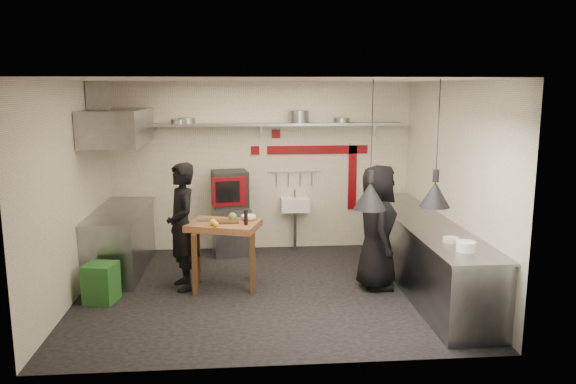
{
  "coord_description": "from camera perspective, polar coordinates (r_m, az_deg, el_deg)",
  "views": [
    {
      "loc": [
        -0.34,
        -7.23,
        2.7
      ],
      "look_at": [
        0.3,
        0.3,
        1.3
      ],
      "focal_mm": 35.0,
      "sensor_mm": 36.0,
      "label": 1
    }
  ],
  "objects": [
    {
      "name": "hand_sink",
      "position": [
        9.39,
        0.69,
        -1.28
      ],
      "size": [
        0.46,
        0.34,
        0.22
      ],
      "primitive_type": "cube",
      "color": "white",
      "rests_on": "wall_back"
    },
    {
      "name": "counter_right_top",
      "position": [
        7.85,
        13.8,
        -2.94
      ],
      "size": [
        0.76,
        3.9,
        0.03
      ],
      "primitive_type": "cube",
      "color": "slate",
      "rests_on": "counter_right"
    },
    {
      "name": "counter_left_top",
      "position": [
        8.66,
        -16.81,
        -1.84
      ],
      "size": [
        0.76,
        2.0,
        0.03
      ],
      "primitive_type": "cube",
      "color": "slate",
      "rests_on": "counter_left"
    },
    {
      "name": "lemon_a",
      "position": [
        7.46,
        -7.64,
        -3.07
      ],
      "size": [
        0.1,
        0.1,
        0.08
      ],
      "primitive_type": "sphere",
      "rotation": [
        0.0,
        0.0,
        0.27
      ],
      "color": "gold",
      "rests_on": "prep_table"
    },
    {
      "name": "cutting_board",
      "position": [
        7.6,
        -6.17,
        -2.99
      ],
      "size": [
        0.31,
        0.22,
        0.02
      ],
      "primitive_type": "cube",
      "rotation": [
        0.0,
        0.0,
        0.01
      ],
      "color": "#4C2F19",
      "rests_on": "prep_table"
    },
    {
      "name": "stock_pot",
      "position": [
        9.21,
        1.12,
        7.65
      ],
      "size": [
        0.43,
        0.43,
        0.2
      ],
      "primitive_type": "cylinder",
      "rotation": [
        0.0,
        0.0,
        0.39
      ],
      "color": "slate",
      "rests_on": "back_shelf"
    },
    {
      "name": "oven_door",
      "position": [
        8.91,
        -5.97,
        0.04
      ],
      "size": [
        0.53,
        0.12,
        0.46
      ],
      "primitive_type": "cube",
      "rotation": [
        0.0,
        0.0,
        0.16
      ],
      "color": "maroon",
      "rests_on": "combi_oven"
    },
    {
      "name": "wall_front",
      "position": [
        5.3,
        -1.04,
        -3.69
      ],
      "size": [
        5.0,
        0.04,
        2.8
      ],
      "primitive_type": "cube",
      "color": "silver",
      "rests_on": "floor"
    },
    {
      "name": "steel_tray",
      "position": [
        7.72,
        -8.47,
        -2.82
      ],
      "size": [
        0.19,
        0.12,
        0.03
      ],
      "primitive_type": "cube",
      "rotation": [
        0.0,
        0.0,
        -0.01
      ],
      "color": "slate",
      "rests_on": "prep_table"
    },
    {
      "name": "chef_right",
      "position": [
        7.7,
        9.05,
        -3.54
      ],
      "size": [
        0.6,
        0.87,
        1.7
      ],
      "primitive_type": "imported",
      "rotation": [
        0.0,
        0.0,
        1.49
      ],
      "color": "black",
      "rests_on": "floor"
    },
    {
      "name": "heat_lamp_near",
      "position": [
        6.66,
        8.48,
        4.68
      ],
      "size": [
        0.49,
        0.49,
        1.53
      ],
      "primitive_type": null,
      "rotation": [
        0.0,
        0.0,
        -0.3
      ],
      "color": "black",
      "rests_on": "ceiling"
    },
    {
      "name": "red_tile_b",
      "position": [
        9.37,
        -3.36,
        4.25
      ],
      "size": [
        0.14,
        0.02,
        0.14
      ],
      "primitive_type": "cube",
      "color": "maroon",
      "rests_on": "wall_back"
    },
    {
      "name": "pan_mid_left",
      "position": [
        9.21,
        -10.98,
        7.06
      ],
      "size": [
        0.31,
        0.31,
        0.07
      ],
      "primitive_type": "cylinder",
      "rotation": [
        0.0,
        0.0,
        0.18
      ],
      "color": "slate",
      "rests_on": "back_shelf"
    },
    {
      "name": "wall_right",
      "position": [
        7.87,
        16.37,
        0.58
      ],
      "size": [
        0.04,
        4.2,
        2.8
      ],
      "primitive_type": "cube",
      "color": "silver",
      "rests_on": "floor"
    },
    {
      "name": "bowl",
      "position": [
        7.71,
        -4.01,
        -2.61
      ],
      "size": [
        0.28,
        0.28,
        0.07
      ],
      "primitive_type": "imported",
      "rotation": [
        0.0,
        0.0,
        -0.41
      ],
      "color": "white",
      "rests_on": "prep_table"
    },
    {
      "name": "veg_ball",
      "position": [
        7.72,
        -5.65,
        -2.49
      ],
      "size": [
        0.13,
        0.13,
        0.11
      ],
      "primitive_type": "sphere",
      "rotation": [
        0.0,
        0.0,
        -0.22
      ],
      "color": "#5C923C",
      "rests_on": "prep_table"
    },
    {
      "name": "red_band_horiz",
      "position": [
        9.45,
        3.03,
        4.31
      ],
      "size": [
        1.7,
        0.02,
        0.14
      ],
      "primitive_type": "cube",
      "color": "maroon",
      "rests_on": "wall_back"
    },
    {
      "name": "wall_left",
      "position": [
        7.66,
        -21.16,
        0.02
      ],
      "size": [
        0.04,
        4.2,
        2.8
      ],
      "primitive_type": "cube",
      "color": "silver",
      "rests_on": "floor"
    },
    {
      "name": "shelf_bracket_mid",
      "position": [
        9.33,
        -2.76,
        6.32
      ],
      "size": [
        0.04,
        0.06,
        0.24
      ],
      "primitive_type": "cube",
      "color": "slate",
      "rests_on": "wall_back"
    },
    {
      "name": "pan_far_left",
      "position": [
        9.2,
        -10.26,
        7.14
      ],
      "size": [
        0.31,
        0.31,
        0.09
      ],
      "primitive_type": "cylinder",
      "rotation": [
        0.0,
        0.0,
        -0.12
      ],
      "color": "slate",
      "rests_on": "back_shelf"
    },
    {
      "name": "shelf_bracket_left",
      "position": [
        9.45,
        -14.42,
        6.06
      ],
      "size": [
        0.04,
        0.06,
        0.24
      ],
      "primitive_type": "cube",
      "color": "slate",
      "rests_on": "wall_back"
    },
    {
      "name": "extractor_hood",
      "position": [
        8.48,
        -16.92,
        6.35
      ],
      "size": [
        0.78,
        1.6,
        0.5
      ],
      "primitive_type": "cube",
      "color": "slate",
      "rests_on": "ceiling"
    },
    {
      "name": "plate_stack",
      "position": [
        6.5,
        17.64,
        -5.29
      ],
      "size": [
        0.27,
        0.27,
        0.11
      ],
      "primitive_type": "cylinder",
      "rotation": [
        0.0,
        0.0,
        0.3
      ],
      "color": "white",
      "rests_on": "counter_right_top"
    },
    {
      "name": "green_bin",
      "position": [
        7.65,
        -18.45,
        -8.73
      ],
      "size": [
        0.44,
        0.44,
        0.5
      ],
      "primitive_type": "cube",
      "rotation": [
        0.0,
        0.0,
        -0.22
      ],
      "color": "#235A23",
      "rests_on": "floor"
    },
    {
      "name": "sink_drain",
      "position": [
        9.45,
        0.71,
        -3.95
      ],
      "size": [
        0.06,
        0.06,
        0.66
      ],
      "primitive_type": "cylinder",
      "color": "slate",
      "rests_on": "floor"
    },
    {
      "name": "oven_glass",
      "position": [
        8.89,
        -6.14,
        0.02
      ],
      "size": [
        0.38,
        0.08,
        0.34
      ],
      "primitive_type": "cube",
      "rotation": [
        0.0,
        0.0,
        0.16
      ],
      "color": "black",
      "rests_on": "oven_door"
    },
    {
      "name": "red_tile_a",
      "position": [
        9.36,
        -1.22,
        5.92
      ],
      "size": [
        0.14,
        0.02,
        0.14
      ],
      "primitive_type": "cube",
      "color": "maroon",
      "rests_on": "wall_back"
    },
    {
      "name": "lemon_b",
      "position": [
        7.37,
        -7.37,
        -3.25
      ],
      "size": [
        0.08,
        0.08,
        0.08
      ],
      "primitive_type": "sphere",
      "rotation": [
        0.0,
        0.0,
        0.06
      ],
      "color": "gold",
      "rests_on": "prep_table"
    },
    {
      "name": "small_bowl_right",
      "position": [
        6.85,
        16.23,
        -4.67
      ],
      "size": [
        0.24,
        0.24,
        0.05
      ],
      "primitive_type": "cylinder",
      "rotation": [
        0.0,
        0.0,
        0.27
      ],
      "color": "white",
      "rests_on": "counter_right_top"
    },
    {
      "name": "wall_back",
      "position": [
        9.42,
        -2.74,
        2.58
      ],
      "size": [
        5.0,
        0.04,
        2.8
      ],
      "primitive_type": "cube",
      "color": "silver",
      "rests_on": "floor"
    },
    {
      "name": "ceiling",
      "position": [
        7.24,
        -2.2,
        11.3
      ],
      "size": [
        5.0,
        5.0,
        0.0
      ],
      "primitive_type": "plane",
      "color": "beige",
      "rests_on": "floor"
    },
    {
      "name": "combi_oven",
      "position": [
        9.17,
        -5.92,
        0.35
      ],
      "size": [
        0.63,
        0.6,
        0.58
      ],
      "primitive_type": "cube",
      "rotation": [
        0.0,
        0.0,
        0.16
      ],
      "color": "black",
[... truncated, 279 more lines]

